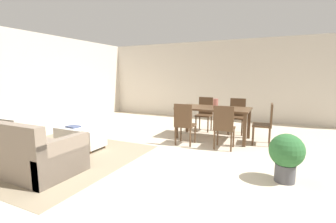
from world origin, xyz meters
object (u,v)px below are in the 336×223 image
dining_chair_near_left (184,122)px  dining_chair_near_right (224,125)px  dining_table (213,111)px  book_on_ottoman (73,127)px  dining_chair_head_east (266,122)px  dining_chair_far_left (205,112)px  vase_centerpiece (216,103)px  dining_chair_far_right (237,114)px  potted_plant (286,154)px  ottoman_table (80,136)px  couch (14,151)px

dining_chair_near_left → dining_chair_near_right: size_ratio=1.00×
dining_table → dining_chair_near_left: (-0.42, -0.82, -0.15)m
book_on_ottoman → dining_chair_head_east: bearing=28.4°
dining_chair_far_left → vase_centerpiece: 1.01m
dining_chair_far_right → potted_plant: size_ratio=1.30×
dining_table → dining_chair_near_right: bearing=-60.7°
vase_centerpiece → dining_chair_head_east: bearing=0.8°
ottoman_table → vase_centerpiece: bearing=39.0°
couch → dining_chair_head_east: dining_chair_head_east is taller
ottoman_table → dining_chair_near_right: dining_chair_near_right is taller
couch → ottoman_table: 1.29m
dining_chair_far_right → vase_centerpiece: size_ratio=4.28×
couch → potted_plant: size_ratio=3.22×
dining_chair_far_right → vase_centerpiece: (-0.37, -0.83, 0.35)m
dining_chair_far_left → vase_centerpiece: bearing=-58.3°
dining_chair_near_left → vase_centerpiece: 0.99m
dining_chair_head_east → vase_centerpiece: bearing=-179.2°
couch → vase_centerpiece: (2.52, 3.22, 0.58)m
couch → dining_chair_far_right: 4.98m
ottoman_table → dining_chair_near_left: (1.90, 1.14, 0.27)m
book_on_ottoman → potted_plant: potted_plant is taller
book_on_ottoman → dining_chair_near_left: bearing=29.9°
vase_centerpiece → dining_table: bearing=156.5°
dining_table → dining_chair_far_left: (-0.43, 0.78, -0.15)m
dining_table → dining_chair_near_left: dining_chair_near_left is taller
dining_chair_near_right → vase_centerpiece: vase_centerpiece is taller
dining_chair_near_left → dining_chair_near_right: same height
ottoman_table → dining_table: (2.32, 1.96, 0.42)m
ottoman_table → dining_chair_near_left: bearing=31.0°
dining_chair_near_right → dining_table: bearing=119.3°
dining_chair_near_left → book_on_ottoman: dining_chair_near_left is taller
ottoman_table → dining_chair_near_right: bearing=23.3°
dining_chair_near_right → dining_chair_head_east: bearing=45.0°
dining_chair_near_left → dining_chair_near_right: (0.85, 0.04, 0.00)m
dining_chair_near_right → potted_plant: (1.13, -1.11, -0.11)m
couch → dining_chair_far_left: bearing=63.3°
dining_table → vase_centerpiece: vase_centerpiece is taller
dining_chair_head_east → potted_plant: (0.37, -1.87, -0.11)m
dining_chair_far_right → book_on_ottoman: 4.03m
couch → potted_plant: 4.24m
dining_chair_far_left → potted_plant: size_ratio=1.30×
potted_plant → dining_chair_head_east: bearing=101.2°
dining_chair_far_left → dining_chair_head_east: size_ratio=1.00×
dining_table → book_on_ottoman: size_ratio=6.57×
dining_chair_far_right → vase_centerpiece: vase_centerpiece is taller
couch → ottoman_table: couch is taller
couch → dining_chair_near_left: dining_chair_near_left is taller
ottoman_table → book_on_ottoman: size_ratio=3.92×
dining_chair_near_left → ottoman_table: bearing=-149.0°
dining_chair_far_left → dining_chair_head_east: 1.81m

